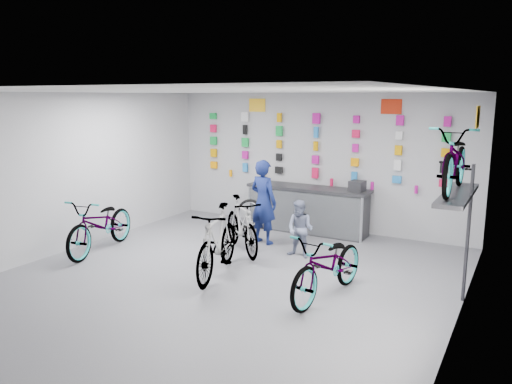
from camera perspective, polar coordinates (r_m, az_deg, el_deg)
The scene contains 20 objects.
floor at distance 8.08m, azimuth -4.32°, elevation -10.38°, with size 8.00×8.00×0.00m, color #57575C.
ceiling at distance 7.53m, azimuth -4.65°, elevation 11.41°, with size 8.00×8.00×0.00m, color white.
wall_back at distance 11.18m, azimuth 6.94°, elevation 3.49°, with size 7.00×7.00×0.00m, color #ACACAF.
wall_left at distance 10.01m, azimuth -21.43°, elevation 1.95°, with size 8.00×8.00×0.00m, color #ACACAF.
wall_right at distance 6.47m, azimuth 22.39°, elevation -2.72°, with size 8.00×8.00×0.00m, color #ACACAF.
counter at distance 10.94m, azimuth 5.90°, elevation -2.05°, with size 2.70×0.66×1.00m.
merch_wall at distance 11.09m, azimuth 6.62°, elevation 5.04°, with size 5.57×0.08×1.57m.
wall_bracket at distance 7.66m, azimuth 22.20°, elevation -0.95°, with size 0.39×1.90×2.00m.
sign_left at distance 11.72m, azimuth 0.14°, elevation 9.89°, with size 0.42×0.02×0.30m, color yellow.
sign_right at distance 10.57m, azimuth 15.21°, elevation 9.40°, with size 0.42×0.02×0.30m, color red.
sign_side at distance 7.51m, azimuth 24.01°, elevation 7.84°, with size 0.02×0.40×0.30m, color yellow.
bike_left at distance 9.94m, azimuth -17.27°, elevation -3.53°, with size 0.71×2.04×1.07m, color gray.
bike_center at distance 8.23m, azimuth -4.45°, elevation -5.69°, with size 0.55×1.94×1.17m, color gray.
bike_right at distance 7.43m, azimuth 8.30°, elevation -8.25°, with size 0.67×1.93×1.01m, color gray.
bike_service at distance 9.46m, azimuth -1.65°, elevation -3.79°, with size 0.50×1.76×1.06m, color gray.
bike_wall at distance 7.58m, azimuth 21.93°, elevation 3.47°, with size 0.63×1.80×0.95m, color gray.
clerk at distance 9.97m, azimuth 0.85°, elevation -1.14°, with size 0.62×0.41×1.70m, color #111C51.
customer at distance 9.19m, azimuth 5.07°, elevation -4.24°, with size 0.52×0.40×1.07m, color slate.
spare_wheel at distance 11.19m, azimuth -0.76°, elevation -2.53°, with size 0.68×0.24×0.67m.
register at distance 10.45m, azimuth 11.49°, elevation 0.67°, with size 0.28×0.30×0.22m, color black.
Camera 1 is at (4.18, -6.27, 2.93)m, focal length 35.00 mm.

